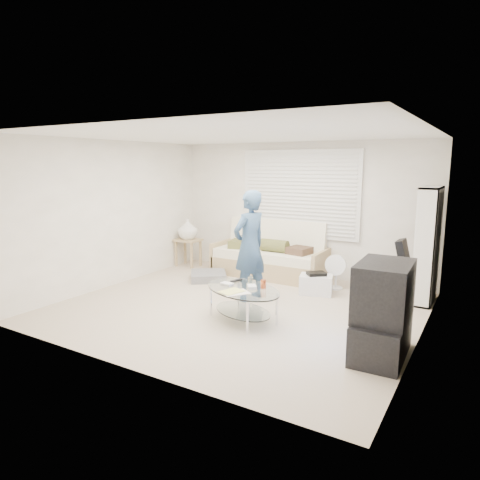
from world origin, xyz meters
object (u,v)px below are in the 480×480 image
Objects in this scene: futon_sofa at (270,258)px; tv_unit at (382,311)px; bookshelf at (427,245)px; coffee_table at (243,295)px.

tv_unit is (2.62, -2.46, 0.17)m from futon_sofa.
bookshelf reaches higher than coffee_table.
futon_sofa is 2.81m from bookshelf.
bookshelf is 1.24× the size of coffee_table.
bookshelf is 1.67× the size of tv_unit.
futon_sofa is 2.02× the size of tv_unit.
bookshelf is (2.75, -0.18, 0.54)m from futon_sofa.
tv_unit is at bearing -4.77° from coffee_table.
tv_unit is 0.74× the size of coffee_table.
coffee_table is at bearing -71.70° from futon_sofa.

